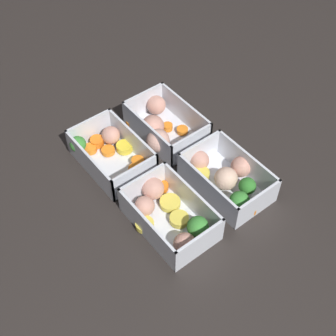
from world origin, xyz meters
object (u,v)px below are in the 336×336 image
object	(u,v)px
container_near_left	(228,179)
container_far_right	(109,152)
container_near_right	(160,126)
container_far_left	(169,215)

from	to	relation	value
container_near_left	container_far_right	bearing A→B (deg)	34.64
container_near_right	container_near_left	bearing A→B (deg)	-175.93
container_near_right	container_far_left	world-z (taller)	same
container_near_right	container_far_left	xyz separation A→B (m)	(-0.19, 0.12, -0.00)
container_near_left	container_near_right	distance (m)	0.19
container_far_right	container_far_left	bearing A→B (deg)	179.74
container_far_right	container_near_right	bearing A→B (deg)	-93.26
container_near_right	container_far_right	world-z (taller)	same
container_near_right	container_far_right	bearing A→B (deg)	86.74
container_far_left	container_far_right	xyz separation A→B (m)	(0.19, -0.00, -0.00)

